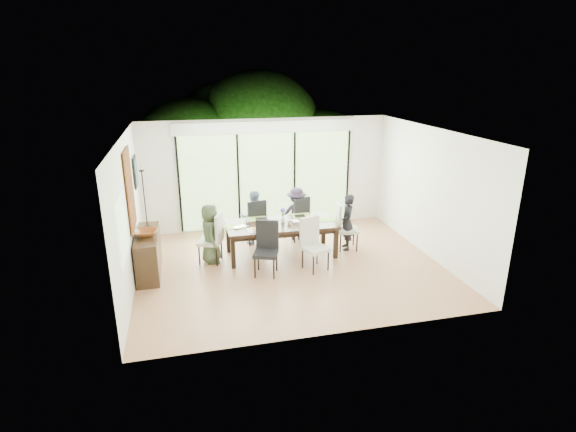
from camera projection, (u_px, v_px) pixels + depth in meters
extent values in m
cube|color=#985C3D|center=(291.00, 267.00, 9.12)|extent=(6.00, 5.00, 0.01)
cube|color=white|center=(291.00, 132.00, 8.26)|extent=(6.00, 5.00, 0.01)
cube|color=white|center=(266.00, 174.00, 11.00)|extent=(6.00, 0.02, 2.70)
cube|color=beige|center=(333.00, 253.00, 6.37)|extent=(6.00, 0.02, 2.70)
cube|color=silver|center=(128.00, 214.00, 8.02)|extent=(0.02, 5.00, 2.70)
cube|color=silver|center=(431.00, 193.00, 9.35)|extent=(0.02, 5.00, 2.70)
cube|color=#598C3F|center=(267.00, 180.00, 11.01)|extent=(4.20, 0.02, 2.30)
cube|color=white|center=(266.00, 127.00, 10.59)|extent=(4.40, 0.06, 0.28)
cube|color=black|center=(179.00, 186.00, 10.53)|extent=(0.05, 0.04, 2.30)
cube|color=black|center=(239.00, 182.00, 10.85)|extent=(0.05, 0.04, 2.30)
cube|color=black|center=(295.00, 179.00, 11.16)|extent=(0.05, 0.04, 2.30)
cube|color=black|center=(348.00, 176.00, 11.47)|extent=(0.05, 0.04, 2.30)
cube|color=#8CAD7F|center=(122.00, 229.00, 6.87)|extent=(0.02, 0.90, 1.00)
cube|color=#543324|center=(261.00, 217.00, 12.26)|extent=(6.00, 1.80, 0.10)
cube|color=brown|center=(256.00, 188.00, 12.81)|extent=(6.00, 0.08, 0.06)
sphere|color=#14380F|center=(188.00, 154.00, 13.05)|extent=(3.20, 3.20, 3.20)
sphere|color=#14380F|center=(259.00, 136.00, 13.98)|extent=(4.00, 4.00, 4.00)
sphere|color=#14380F|center=(321.00, 155.00, 13.81)|extent=(2.80, 2.80, 2.80)
sphere|color=#14380F|center=(225.00, 139.00, 14.46)|extent=(3.60, 3.60, 3.60)
cube|color=black|center=(281.00, 224.00, 9.46)|extent=(2.31, 1.06, 0.06)
cube|color=black|center=(281.00, 228.00, 9.49)|extent=(2.12, 0.87, 0.10)
cube|color=black|center=(233.00, 253.00, 8.94)|extent=(0.09, 0.09, 0.66)
cube|color=black|center=(336.00, 243.00, 9.42)|extent=(0.09, 0.09, 0.66)
cube|color=black|center=(228.00, 238.00, 9.73)|extent=(0.09, 0.09, 0.66)
cube|color=black|center=(323.00, 230.00, 10.21)|extent=(0.09, 0.09, 0.66)
imported|color=#3E4F35|center=(210.00, 234.00, 9.15)|extent=(0.37, 0.58, 1.24)
imported|color=black|center=(347.00, 222.00, 9.81)|extent=(0.45, 0.63, 1.24)
imported|color=#7086A2|center=(254.00, 217.00, 10.15)|extent=(0.59, 0.38, 1.24)
imported|color=#2B2131|center=(296.00, 214.00, 10.37)|extent=(0.65, 0.48, 1.24)
cube|color=#8DC345|center=(236.00, 227.00, 9.24)|extent=(0.42, 0.31, 0.01)
cube|color=#7CB841|center=(324.00, 220.00, 9.66)|extent=(0.42, 0.31, 0.01)
cube|color=#6DA039|center=(257.00, 219.00, 9.72)|extent=(0.42, 0.31, 0.01)
cube|color=#94A93C|center=(301.00, 215.00, 9.94)|extent=(0.42, 0.31, 0.01)
cube|color=white|center=(258.00, 230.00, 9.05)|extent=(0.42, 0.31, 0.01)
cube|color=black|center=(262.00, 219.00, 9.69)|extent=(0.25, 0.17, 0.01)
cube|color=black|center=(300.00, 216.00, 9.88)|extent=(0.23, 0.16, 0.01)
cube|color=white|center=(314.00, 221.00, 9.56)|extent=(0.29, 0.21, 0.00)
cube|color=white|center=(258.00, 229.00, 9.05)|extent=(0.25, 0.25, 0.02)
cube|color=#C58717|center=(258.00, 229.00, 9.04)|extent=(0.19, 0.19, 0.01)
cylinder|color=silver|center=(283.00, 220.00, 9.49)|extent=(0.08, 0.08, 0.12)
cylinder|color=#337226|center=(283.00, 215.00, 9.45)|extent=(0.04, 0.04, 0.15)
sphere|color=#5B53D1|center=(283.00, 210.00, 9.42)|extent=(0.11, 0.11, 0.11)
imported|color=silver|center=(242.00, 227.00, 9.17)|extent=(0.37, 0.31, 0.03)
imported|color=white|center=(247.00, 221.00, 9.42)|extent=(0.16, 0.16, 0.09)
imported|color=white|center=(289.00, 222.00, 9.38)|extent=(0.14, 0.14, 0.09)
imported|color=white|center=(316.00, 217.00, 9.71)|extent=(0.15, 0.15, 0.09)
imported|color=white|center=(292.00, 221.00, 9.55)|extent=(0.16, 0.22, 0.02)
cube|color=black|center=(149.00, 253.00, 8.72)|extent=(0.41, 1.46, 0.82)
imported|color=brown|center=(146.00, 233.00, 8.48)|extent=(0.43, 0.43, 0.11)
cylinder|color=black|center=(147.00, 227.00, 8.91)|extent=(0.09, 0.09, 0.04)
cylinder|color=black|center=(144.00, 199.00, 8.72)|extent=(0.02, 0.02, 1.14)
cylinder|color=black|center=(141.00, 171.00, 8.55)|extent=(0.09, 0.09, 0.03)
cylinder|color=silver|center=(141.00, 168.00, 8.53)|extent=(0.03, 0.03, 0.09)
cube|color=#8C3F14|center=(130.00, 190.00, 8.28)|extent=(0.02, 1.00, 1.50)
cube|color=black|center=(135.00, 172.00, 9.47)|extent=(0.03, 0.55, 0.65)
cube|color=#17454C|center=(136.00, 172.00, 9.47)|extent=(0.01, 0.45, 0.55)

